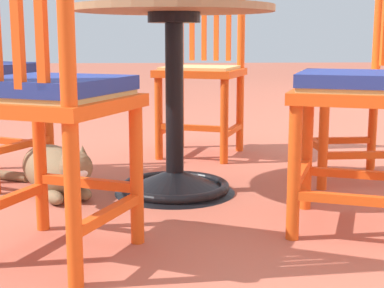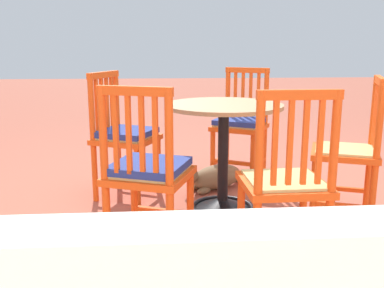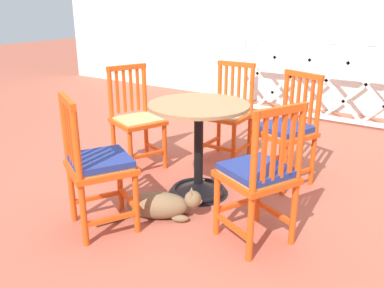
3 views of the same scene
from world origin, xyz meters
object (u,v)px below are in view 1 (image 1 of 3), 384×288
object	(u,v)px
orange_chair_at_corner	(359,79)
orange_chair_tucked_in	(46,99)
tabby_cat	(56,171)
cafe_table	(175,122)
orange_chair_facing_out	(366,91)
orange_chair_near_fence	(203,72)

from	to	relation	value
orange_chair_at_corner	orange_chair_tucked_in	bearing A→B (deg)	-53.35
tabby_cat	cafe_table	bearing A→B (deg)	90.84
orange_chair_facing_out	tabby_cat	distance (m)	1.20
orange_chair_near_fence	orange_chair_facing_out	world-z (taller)	same
orange_chair_at_corner	tabby_cat	xyz separation A→B (m)	(0.20, -1.26, -0.34)
orange_chair_near_fence	orange_chair_facing_out	size ratio (longest dim) A/B	1.00
orange_chair_at_corner	tabby_cat	bearing A→B (deg)	-81.19
cafe_table	orange_chair_at_corner	world-z (taller)	orange_chair_at_corner
orange_chair_tucked_in	orange_chair_facing_out	world-z (taller)	same
orange_chair_at_corner	orange_chair_facing_out	bearing A→B (deg)	-17.59
orange_chair_at_corner	tabby_cat	world-z (taller)	orange_chair_at_corner
orange_chair_at_corner	cafe_table	bearing A→B (deg)	-76.63
cafe_table	orange_chair_near_fence	xyz separation A→B (m)	(-0.78, 0.17, 0.15)
cafe_table	orange_chair_facing_out	xyz separation A→B (m)	(0.48, 0.58, 0.16)
orange_chair_near_fence	orange_chair_tucked_in	world-z (taller)	same
cafe_table	orange_chair_at_corner	distance (m)	0.83
cafe_table	tabby_cat	size ratio (longest dim) A/B	1.33
tabby_cat	orange_chair_at_corner	bearing A→B (deg)	98.81
orange_chair_near_fence	orange_chair_tucked_in	xyz separation A→B (m)	(1.45, -0.53, 0.01)
orange_chair_near_fence	orange_chair_at_corner	bearing A→B (deg)	46.70
orange_chair_near_fence	orange_chair_facing_out	xyz separation A→B (m)	(1.25, 0.41, 0.01)
orange_chair_tucked_in	orange_chair_facing_out	size ratio (longest dim) A/B	1.00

